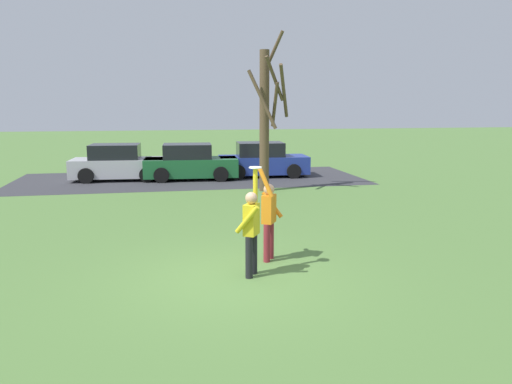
{
  "coord_description": "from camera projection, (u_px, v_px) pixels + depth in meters",
  "views": [
    {
      "loc": [
        -1.37,
        -9.04,
        3.26
      ],
      "look_at": [
        0.6,
        1.01,
        1.49
      ],
      "focal_mm": 35.03,
      "sensor_mm": 36.0,
      "label": 1
    }
  ],
  "objects": [
    {
      "name": "ground_plane",
      "position": [
        235.0,
        278.0,
        9.55
      ],
      "size": [
        120.0,
        120.0,
        0.0
      ],
      "primitive_type": "plane",
      "color": "#567F3D"
    },
    {
      "name": "person_catcher",
      "position": [
        251.0,
        227.0,
        9.53
      ],
      "size": [
        0.52,
        0.59,
        2.08
      ],
      "rotation": [
        0.0,
        0.0,
        1.03
      ],
      "color": "black",
      "rests_on": "ground_plane"
    },
    {
      "name": "person_defender",
      "position": [
        269.0,
        215.0,
        10.51
      ],
      "size": [
        0.61,
        0.66,
        2.04
      ],
      "rotation": [
        0.0,
        0.0,
        4.17
      ],
      "color": "maroon",
      "rests_on": "ground_plane"
    },
    {
      "name": "frisbee_disc",
      "position": [
        255.0,
        168.0,
        9.55
      ],
      "size": [
        0.25,
        0.25,
        0.02
      ],
      "primitive_type": "cylinder",
      "color": "white",
      "rests_on": "person_catcher"
    },
    {
      "name": "parked_car_silver",
      "position": [
        118.0,
        164.0,
        22.14
      ],
      "size": [
        4.2,
        2.23,
        1.59
      ],
      "rotation": [
        0.0,
        0.0,
        -0.06
      ],
      "color": "#BCBCC1",
      "rests_on": "ground_plane"
    },
    {
      "name": "parked_car_green",
      "position": [
        190.0,
        163.0,
        22.31
      ],
      "size": [
        4.2,
        2.23,
        1.59
      ],
      "rotation": [
        0.0,
        0.0,
        -0.06
      ],
      "color": "#1E6633",
      "rests_on": "ground_plane"
    },
    {
      "name": "parked_car_blue",
      "position": [
        262.0,
        161.0,
        23.3
      ],
      "size": [
        4.2,
        2.23,
        1.59
      ],
      "rotation": [
        0.0,
        0.0,
        -0.06
      ],
      "color": "#233893",
      "rests_on": "ground_plane"
    },
    {
      "name": "parking_strip",
      "position": [
        191.0,
        179.0,
        22.55
      ],
      "size": [
        15.38,
        6.4,
        0.01
      ],
      "primitive_type": "cube",
      "color": "#38383D",
      "rests_on": "ground_plane"
    },
    {
      "name": "bare_tree_tall",
      "position": [
        266.0,
        115.0,
        18.91
      ],
      "size": [
        1.78,
        1.8,
        6.03
      ],
      "color": "brown",
      "rests_on": "ground_plane"
    }
  ]
}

